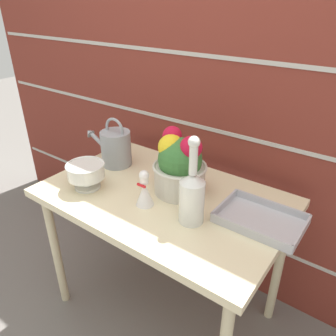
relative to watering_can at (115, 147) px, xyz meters
name	(u,v)px	position (x,y,z in m)	size (l,w,h in m)	color
ground_plane	(164,306)	(0.38, -0.09, -0.84)	(12.00, 12.00, 0.00)	slate
brick_wall	(218,93)	(0.38, 0.37, 0.26)	(3.60, 0.08, 2.20)	maroon
patio_table	(164,209)	(0.38, -0.09, -0.18)	(1.09, 0.70, 0.74)	beige
watering_can	(115,147)	(0.00, 0.00, 0.00)	(0.30, 0.15, 0.26)	#93999E
crystal_pedestal_bowl	(86,172)	(0.06, -0.25, -0.02)	(0.18, 0.18, 0.12)	silver
flower_planter	(179,165)	(0.42, -0.03, 0.04)	(0.24, 0.24, 0.29)	beige
glass_decanter	(192,194)	(0.59, -0.18, 0.03)	(0.10, 0.10, 0.36)	silver
figurine_vase	(145,191)	(0.37, -0.20, -0.03)	(0.08, 0.08, 0.16)	white
wire_tray	(260,220)	(0.81, -0.03, -0.09)	(0.33, 0.23, 0.04)	#B7B7BC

